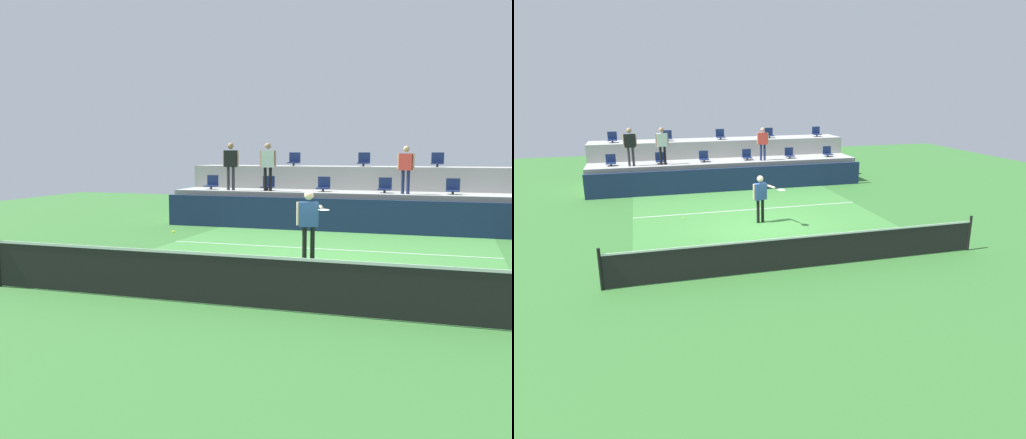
# 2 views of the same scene
# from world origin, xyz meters

# --- Properties ---
(ground_plane) EXTENTS (40.00, 40.00, 0.00)m
(ground_plane) POSITION_xyz_m (0.00, 0.00, 0.00)
(ground_plane) COLOR #336B2D
(court_inner_paint) EXTENTS (9.00, 10.00, 0.01)m
(court_inner_paint) POSITION_xyz_m (0.00, 1.00, 0.00)
(court_inner_paint) COLOR #3D7F38
(court_inner_paint) RESTS_ON ground_plane
(court_service_line) EXTENTS (9.00, 0.06, 0.00)m
(court_service_line) POSITION_xyz_m (0.00, 2.40, 0.01)
(court_service_line) COLOR white
(court_service_line) RESTS_ON ground_plane
(tennis_net) EXTENTS (10.48, 0.08, 1.07)m
(tennis_net) POSITION_xyz_m (0.00, -4.00, 0.50)
(tennis_net) COLOR black
(tennis_net) RESTS_ON ground_plane
(sponsor_backboard) EXTENTS (13.00, 0.16, 1.10)m
(sponsor_backboard) POSITION_xyz_m (0.00, 6.00, 0.55)
(sponsor_backboard) COLOR navy
(sponsor_backboard) RESTS_ON ground_plane
(seating_tier_lower) EXTENTS (13.00, 1.80, 1.25)m
(seating_tier_lower) POSITION_xyz_m (0.00, 7.30, 0.62)
(seating_tier_lower) COLOR #9E9E99
(seating_tier_lower) RESTS_ON ground_plane
(seating_tier_upper) EXTENTS (13.00, 1.80, 2.10)m
(seating_tier_upper) POSITION_xyz_m (0.00, 9.10, 1.05)
(seating_tier_upper) COLOR #9E9E99
(seating_tier_upper) RESTS_ON ground_plane
(stadium_chair_lower_far_left) EXTENTS (0.44, 0.40, 0.52)m
(stadium_chair_lower_far_left) POSITION_xyz_m (-5.36, 7.23, 1.46)
(stadium_chair_lower_far_left) COLOR #2D2D33
(stadium_chair_lower_far_left) RESTS_ON seating_tier_lower
(stadium_chair_lower_left) EXTENTS (0.44, 0.40, 0.52)m
(stadium_chair_lower_left) POSITION_xyz_m (-3.15, 7.23, 1.46)
(stadium_chair_lower_left) COLOR #2D2D33
(stadium_chair_lower_left) RESTS_ON seating_tier_lower
(stadium_chair_lower_mid_left) EXTENTS (0.44, 0.40, 0.52)m
(stadium_chair_lower_mid_left) POSITION_xyz_m (-1.10, 7.23, 1.46)
(stadium_chair_lower_mid_left) COLOR #2D2D33
(stadium_chair_lower_mid_left) RESTS_ON seating_tier_lower
(stadium_chair_lower_mid_right) EXTENTS (0.44, 0.40, 0.52)m
(stadium_chair_lower_mid_right) POSITION_xyz_m (1.03, 7.23, 1.46)
(stadium_chair_lower_mid_right) COLOR #2D2D33
(stadium_chair_lower_mid_right) RESTS_ON seating_tier_lower
(stadium_chair_lower_right) EXTENTS (0.44, 0.40, 0.52)m
(stadium_chair_lower_right) POSITION_xyz_m (3.23, 7.23, 1.46)
(stadium_chair_lower_right) COLOR #2D2D33
(stadium_chair_lower_right) RESTS_ON seating_tier_lower
(stadium_chair_upper_far_left) EXTENTS (0.44, 0.40, 0.52)m
(stadium_chair_upper_far_left) POSITION_xyz_m (-5.29, 9.03, 2.31)
(stadium_chair_upper_far_left) COLOR #2D2D33
(stadium_chair_upper_far_left) RESTS_ON seating_tier_upper
(stadium_chair_upper_left) EXTENTS (0.44, 0.40, 0.52)m
(stadium_chair_upper_left) POSITION_xyz_m (-2.65, 9.03, 2.31)
(stadium_chair_upper_left) COLOR #2D2D33
(stadium_chair_upper_left) RESTS_ON seating_tier_upper
(stadium_chair_upper_center) EXTENTS (0.44, 0.40, 0.52)m
(stadium_chair_upper_center) POSITION_xyz_m (0.04, 9.03, 2.31)
(stadium_chair_upper_center) COLOR #2D2D33
(stadium_chair_upper_center) RESTS_ON seating_tier_upper
(stadium_chair_upper_right) EXTENTS (0.44, 0.40, 0.52)m
(stadium_chair_upper_right) POSITION_xyz_m (2.68, 9.03, 2.31)
(stadium_chair_upper_right) COLOR #2D2D33
(stadium_chair_upper_right) RESTS_ON seating_tier_upper
(tennis_player) EXTENTS (1.00, 1.14, 1.72)m
(tennis_player) POSITION_xyz_m (-0.03, 0.53, 1.05)
(tennis_player) COLOR black
(tennis_player) RESTS_ON ground_plane
(spectator_leaning_on_rail) EXTENTS (0.60, 0.24, 1.72)m
(spectator_leaning_on_rail) POSITION_xyz_m (-4.45, 6.85, 2.29)
(spectator_leaning_on_rail) COLOR #2D2D33
(spectator_leaning_on_rail) RESTS_ON seating_tier_lower
(spectator_in_grey) EXTENTS (0.60, 0.25, 1.71)m
(spectator_in_grey) POSITION_xyz_m (-3.04, 6.85, 2.28)
(spectator_in_grey) COLOR black
(spectator_in_grey) RESTS_ON seating_tier_lower
(spectator_in_white) EXTENTS (0.57, 0.26, 1.59)m
(spectator_in_white) POSITION_xyz_m (1.73, 6.85, 2.20)
(spectator_in_white) COLOR navy
(spectator_in_white) RESTS_ON seating_tier_lower
(tennis_ball) EXTENTS (0.07, 0.07, 0.07)m
(tennis_ball) POSITION_xyz_m (-2.91, -0.95, 0.79)
(tennis_ball) COLOR #CCE033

